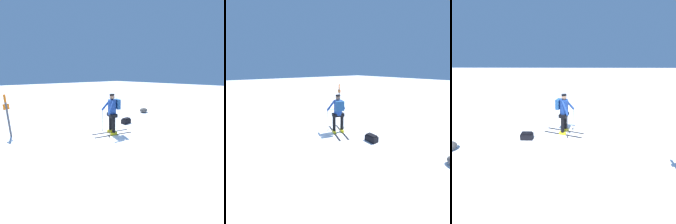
{
  "view_description": "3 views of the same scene",
  "coord_description": "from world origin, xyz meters",
  "views": [
    {
      "loc": [
        3.68,
        5.25,
        2.6
      ],
      "look_at": [
        -0.58,
        0.53,
        1.01
      ],
      "focal_mm": 24.0,
      "sensor_mm": 36.0,
      "label": 1
    },
    {
      "loc": [
        -5.81,
        4.45,
        2.94
      ],
      "look_at": [
        -0.58,
        0.53,
        1.01
      ],
      "focal_mm": 24.0,
      "sensor_mm": 36.0,
      "label": 2
    },
    {
      "loc": [
        -0.47,
        -5.55,
        3.29
      ],
      "look_at": [
        -0.58,
        0.53,
        1.01
      ],
      "focal_mm": 24.0,
      "sensor_mm": 36.0,
      "label": 3
    }
  ],
  "objects": [
    {
      "name": "ground_plane",
      "position": [
        0.0,
        0.0,
        0.0
      ],
      "size": [
        80.0,
        80.0,
        0.0
      ],
      "primitive_type": "plane",
      "color": "white"
    },
    {
      "name": "skier",
      "position": [
        -0.6,
        0.54,
        1.05
      ],
      "size": [
        1.83,
        1.06,
        1.8
      ],
      "color": "black",
      "rests_on": "ground_plane"
    },
    {
      "name": "dropped_backpack",
      "position": [
        -2.13,
        -0.05,
        0.14
      ],
      "size": [
        0.51,
        0.3,
        0.3
      ],
      "color": "black",
      "rests_on": "ground_plane"
    }
  ]
}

